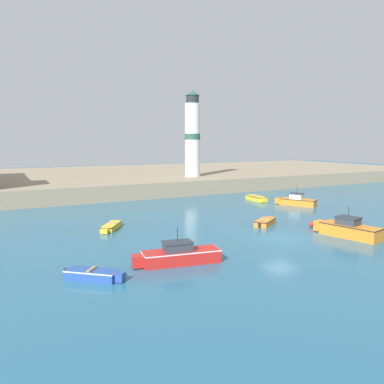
{
  "coord_description": "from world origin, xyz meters",
  "views": [
    {
      "loc": [
        -19.52,
        -22.26,
        7.47
      ],
      "look_at": [
        -0.52,
        14.08,
        2.0
      ],
      "focal_mm": 35.0,
      "sensor_mm": 36.0,
      "label": 1
    }
  ],
  "objects": [
    {
      "name": "motorboat_orange_3",
      "position": [
        11.89,
        10.91,
        0.54
      ],
      "size": [
        3.46,
        4.73,
        2.36
      ],
      "color": "orange",
      "rests_on": "ground"
    },
    {
      "name": "mooring_buoy",
      "position": [
        4.92,
        1.51,
        0.25
      ],
      "size": [
        0.51,
        0.51,
        0.51
      ],
      "primitive_type": "sphere",
      "color": "red",
      "rests_on": "ground"
    },
    {
      "name": "motorboat_red_6",
      "position": [
        -9.85,
        -1.99,
        0.53
      ],
      "size": [
        5.58,
        2.26,
        2.29
      ],
      "color": "red",
      "rests_on": "ground"
    },
    {
      "name": "dinghy_yellow_0",
      "position": [
        9.93,
        16.08,
        0.32
      ],
      "size": [
        1.64,
        3.94,
        0.67
      ],
      "color": "yellow",
      "rests_on": "ground"
    },
    {
      "name": "dinghy_orange_5",
      "position": [
        1.87,
        4.23,
        0.28
      ],
      "size": [
        3.26,
        2.56,
        0.58
      ],
      "color": "orange",
      "rests_on": "ground"
    },
    {
      "name": "dinghy_blue_2",
      "position": [
        -15.19,
        -2.29,
        0.29
      ],
      "size": [
        3.05,
        2.78,
        0.61
      ],
      "color": "#284C9E",
      "rests_on": "ground"
    },
    {
      "name": "motorboat_orange_4",
      "position": [
        4.93,
        -2.28,
        0.62
      ],
      "size": [
        2.64,
        5.42,
        2.51
      ],
      "color": "orange",
      "rests_on": "ground"
    },
    {
      "name": "ground_plane",
      "position": [
        0.0,
        0.0,
        0.0
      ],
      "size": [
        200.0,
        200.0,
        0.0
      ],
      "primitive_type": "plane",
      "color": "#28607F"
    },
    {
      "name": "dinghy_yellow_1",
      "position": [
        -11.05,
        9.04,
        0.25
      ],
      "size": [
        2.62,
        3.47,
        0.52
      ],
      "color": "yellow",
      "rests_on": "ground"
    },
    {
      "name": "quay_seawall",
      "position": [
        0.0,
        43.36,
        1.04
      ],
      "size": [
        120.0,
        40.0,
        2.08
      ],
      "primitive_type": "cube",
      "color": "gray",
      "rests_on": "ground"
    },
    {
      "name": "lighthouse",
      "position": [
        8.0,
        30.21,
        8.57
      ],
      "size": [
        2.42,
        2.42,
        13.35
      ],
      "color": "silver",
      "rests_on": "quay_seawall"
    }
  ]
}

